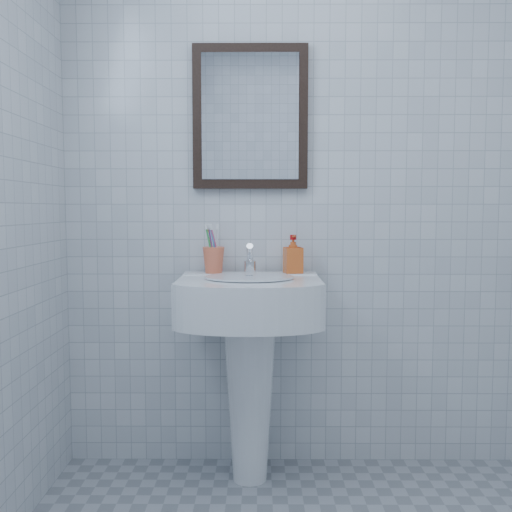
{
  "coord_description": "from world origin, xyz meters",
  "views": [
    {
      "loc": [
        -0.23,
        -1.34,
        1.15
      ],
      "look_at": [
        -0.25,
        0.86,
        0.97
      ],
      "focal_mm": 40.0,
      "sensor_mm": 36.0,
      "label": 1
    }
  ],
  "objects": [
    {
      "name": "faucet",
      "position": [
        -0.28,
        1.09,
        0.93
      ],
      "size": [
        0.05,
        0.12,
        0.13
      ],
      "color": "silver",
      "rests_on": "washbasin"
    },
    {
      "name": "toothbrush_cup",
      "position": [
        -0.43,
        1.11,
        0.93
      ],
      "size": [
        0.09,
        0.09,
        0.11
      ],
      "primitive_type": null,
      "rotation": [
        0.0,
        0.0,
        -0.0
      ],
      "color": "#E86743",
      "rests_on": "washbasin"
    },
    {
      "name": "wall_back",
      "position": [
        0.0,
        1.2,
        1.25
      ],
      "size": [
        2.2,
        0.02,
        2.5
      ],
      "primitive_type": "cube",
      "color": "silver",
      "rests_on": "ground"
    },
    {
      "name": "washbasin",
      "position": [
        -0.28,
        0.99,
        0.59
      ],
      "size": [
        0.57,
        0.42,
        0.88
      ],
      "color": "white",
      "rests_on": "ground"
    },
    {
      "name": "wall_mirror",
      "position": [
        -0.28,
        1.18,
        1.55
      ],
      "size": [
        0.5,
        0.04,
        0.62
      ],
      "color": "black",
      "rests_on": "wall_back"
    },
    {
      "name": "soap_dispenser",
      "position": [
        -0.09,
        1.11,
        0.96
      ],
      "size": [
        0.09,
        0.09,
        0.16
      ],
      "primitive_type": "imported",
      "rotation": [
        0.0,
        0.0,
        0.2
      ],
      "color": "red",
      "rests_on": "washbasin"
    }
  ]
}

